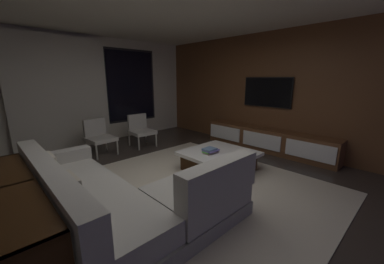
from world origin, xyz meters
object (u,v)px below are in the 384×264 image
(media_console, at_px, (268,141))
(mounted_tv, at_px, (267,92))
(sectional_couch, at_px, (117,200))
(book_stack_on_coffee_table, at_px, (210,151))
(accent_chair_by_curtain, at_px, (99,135))
(console_table_behind_couch, at_px, (16,218))
(coffee_table, at_px, (219,161))
(accent_chair_near_window, at_px, (140,129))

(media_console, xyz_separation_m, mounted_tv, (0.18, 0.20, 1.10))
(sectional_couch, distance_m, book_stack_on_coffee_table, 1.91)
(accent_chair_by_curtain, bearing_deg, book_stack_on_coffee_table, -66.71)
(sectional_couch, distance_m, console_table_behind_couch, 0.93)
(accent_chair_by_curtain, relative_size, media_console, 0.25)
(sectional_couch, height_order, coffee_table, sectional_couch)
(coffee_table, height_order, media_console, media_console)
(coffee_table, height_order, accent_chair_by_curtain, accent_chair_by_curtain)
(book_stack_on_coffee_table, height_order, media_console, media_console)
(console_table_behind_couch, bearing_deg, coffee_table, 0.66)
(sectional_couch, xyz_separation_m, coffee_table, (2.05, 0.16, -0.10))
(sectional_couch, relative_size, accent_chair_by_curtain, 3.21)
(console_table_behind_couch, bearing_deg, book_stack_on_coffee_table, 2.18)
(coffee_table, xyz_separation_m, console_table_behind_couch, (-2.97, -0.03, 0.22))
(accent_chair_near_window, xyz_separation_m, mounted_tv, (2.07, -2.25, 0.92))
(sectional_couch, xyz_separation_m, accent_chair_near_window, (1.88, 2.58, 0.14))
(coffee_table, relative_size, accent_chair_near_window, 1.49)
(mounted_tv, bearing_deg, coffee_table, -175.24)
(coffee_table, height_order, mounted_tv, mounted_tv)
(media_console, bearing_deg, mounted_tv, 47.57)
(accent_chair_near_window, height_order, media_console, accent_chair_near_window)
(sectional_couch, bearing_deg, book_stack_on_coffee_table, 7.16)
(sectional_couch, height_order, console_table_behind_couch, sectional_couch)
(sectional_couch, bearing_deg, console_table_behind_couch, 171.86)
(book_stack_on_coffee_table, xyz_separation_m, accent_chair_near_window, (-0.00, 2.34, 0.03))
(coffee_table, distance_m, media_console, 1.72)
(sectional_couch, bearing_deg, coffee_table, 4.58)
(book_stack_on_coffee_table, distance_m, mounted_tv, 2.27)
(accent_chair_near_window, bearing_deg, mounted_tv, -47.49)
(coffee_table, xyz_separation_m, book_stack_on_coffee_table, (-0.17, 0.07, 0.22))
(mounted_tv, bearing_deg, media_console, -132.43)
(accent_chair_near_window, relative_size, media_console, 0.25)
(sectional_couch, distance_m, media_console, 3.77)
(mounted_tv, xyz_separation_m, console_table_behind_couch, (-4.86, -0.19, -0.94))
(coffee_table, bearing_deg, accent_chair_near_window, 94.00)
(console_table_behind_couch, bearing_deg, media_console, -0.08)
(book_stack_on_coffee_table, relative_size, media_console, 0.09)
(accent_chair_near_window, bearing_deg, coffee_table, -86.00)
(accent_chair_near_window, height_order, accent_chair_by_curtain, same)
(media_console, bearing_deg, console_table_behind_couch, 179.92)
(sectional_couch, distance_m, mounted_tv, 4.10)
(mounted_tv, bearing_deg, console_table_behind_couch, -177.74)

